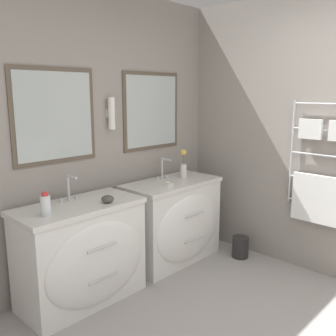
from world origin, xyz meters
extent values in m
cube|color=gray|center=(0.00, 2.23, 1.30)|extent=(4.85, 0.06, 2.60)
cube|color=brown|center=(-0.21, 2.20, 1.51)|extent=(0.74, 0.01, 0.77)
cube|color=#B2BCBA|center=(-0.21, 2.18, 1.51)|extent=(0.67, 0.01, 0.70)
cube|color=brown|center=(0.87, 2.20, 1.51)|extent=(0.74, 0.01, 0.77)
cube|color=#B2BCBA|center=(0.87, 2.18, 1.51)|extent=(0.67, 0.01, 0.70)
cylinder|color=white|center=(0.33, 2.15, 1.51)|extent=(0.06, 0.06, 0.29)
cube|color=silver|center=(0.33, 2.19, 1.51)|extent=(0.05, 0.02, 0.08)
cube|color=gray|center=(1.65, 0.99, 1.30)|extent=(0.06, 4.30, 2.60)
cylinder|color=silver|center=(1.59, 1.02, 1.14)|extent=(0.02, 0.02, 0.98)
cylinder|color=silver|center=(1.59, 0.71, 1.60)|extent=(0.02, 0.62, 0.02)
cylinder|color=silver|center=(1.59, 0.71, 1.37)|extent=(0.02, 0.62, 0.02)
cylinder|color=silver|center=(1.59, 0.71, 1.14)|extent=(0.02, 0.62, 0.02)
cylinder|color=silver|center=(1.59, 0.71, 0.91)|extent=(0.02, 0.62, 0.02)
cylinder|color=silver|center=(1.59, 0.71, 0.68)|extent=(0.02, 0.62, 0.02)
cube|color=white|center=(1.57, 0.71, 0.73)|extent=(0.04, 0.52, 0.45)
cube|color=white|center=(1.57, 0.84, 1.37)|extent=(0.04, 0.21, 0.18)
cube|color=white|center=(-0.21, 1.91, 0.39)|extent=(0.98, 0.48, 0.79)
ellipsoid|color=white|center=(-0.21, 1.67, 0.39)|extent=(0.91, 0.11, 0.66)
cube|color=silver|center=(-0.21, 1.91, 0.81)|extent=(1.01, 0.51, 0.04)
ellipsoid|color=white|center=(-0.21, 1.89, 0.79)|extent=(0.34, 0.30, 0.07)
cylinder|color=silver|center=(-0.21, 1.61, 0.55)|extent=(0.27, 0.01, 0.01)
cylinder|color=silver|center=(-0.21, 1.61, 0.30)|extent=(0.27, 0.01, 0.01)
cube|color=white|center=(0.87, 1.91, 0.39)|extent=(0.98, 0.48, 0.79)
ellipsoid|color=white|center=(0.87, 1.67, 0.39)|extent=(0.91, 0.11, 0.66)
cube|color=silver|center=(0.87, 1.91, 0.81)|extent=(1.01, 0.51, 0.04)
ellipsoid|color=white|center=(0.87, 1.89, 0.79)|extent=(0.34, 0.30, 0.07)
cylinder|color=silver|center=(0.87, 1.61, 0.55)|extent=(0.27, 0.01, 0.01)
cylinder|color=silver|center=(0.87, 1.61, 0.30)|extent=(0.27, 0.01, 0.01)
cylinder|color=silver|center=(-0.21, 2.05, 0.94)|extent=(0.02, 0.02, 0.22)
cylinder|color=silver|center=(-0.21, 1.99, 1.04)|extent=(0.02, 0.12, 0.02)
cylinder|color=silver|center=(-0.28, 2.05, 0.85)|extent=(0.03, 0.03, 0.04)
cylinder|color=silver|center=(-0.14, 2.05, 0.85)|extent=(0.03, 0.03, 0.04)
cylinder|color=silver|center=(0.87, 2.05, 0.94)|extent=(0.02, 0.02, 0.22)
cylinder|color=silver|center=(0.87, 1.99, 1.04)|extent=(0.02, 0.12, 0.02)
cylinder|color=silver|center=(0.80, 2.05, 0.85)|extent=(0.03, 0.03, 0.04)
cylinder|color=silver|center=(0.94, 2.05, 0.85)|extent=(0.03, 0.03, 0.04)
cylinder|color=silver|center=(-0.53, 1.83, 0.90)|extent=(0.07, 0.07, 0.15)
cylinder|color=red|center=(-0.53, 1.83, 0.99)|extent=(0.05, 0.05, 0.02)
ellipsoid|color=#4C4742|center=(-0.02, 1.78, 0.86)|extent=(0.10, 0.10, 0.06)
cylinder|color=silver|center=(1.07, 1.93, 0.90)|extent=(0.07, 0.07, 0.14)
cylinder|color=#477238|center=(1.07, 1.93, 1.03)|extent=(0.01, 0.01, 0.13)
sphere|color=#E5BF47|center=(1.07, 1.93, 1.09)|extent=(0.06, 0.06, 0.06)
cube|color=white|center=(0.71, 1.80, 0.84)|extent=(0.09, 0.06, 0.02)
ellipsoid|color=#F2E5CC|center=(0.71, 1.80, 0.86)|extent=(0.05, 0.04, 0.02)
cylinder|color=#282626|center=(1.40, 1.42, 0.11)|extent=(0.17, 0.17, 0.22)
torus|color=#282626|center=(1.40, 1.42, 0.21)|extent=(0.18, 0.18, 0.01)
camera|label=1|loc=(-1.77, -0.57, 1.70)|focal=40.00mm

